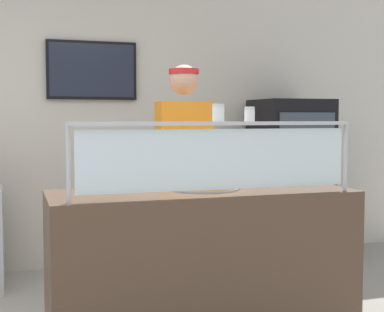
{
  "coord_description": "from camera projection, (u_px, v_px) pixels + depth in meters",
  "views": [
    {
      "loc": [
        -0.17,
        -2.82,
        1.39
      ],
      "look_at": [
        0.86,
        0.37,
        1.16
      ],
      "focal_mm": 52.27,
      "sensor_mm": 36.0,
      "label": 1
    }
  ],
  "objects": [
    {
      "name": "drink_fridge",
      "position": [
        290.0,
        181.0,
        5.37
      ],
      "size": [
        0.66,
        0.64,
        1.56
      ],
      "color": "black",
      "rests_on": "ground"
    },
    {
      "name": "pepper_flake_shaker",
      "position": [
        250.0,
        115.0,
        3.12
      ],
      "size": [
        0.06,
        0.06,
        0.08
      ],
      "color": "white",
      "rests_on": "sneeze_guard"
    },
    {
      "name": "ground_plane",
      "position": [
        172.0,
        309.0,
        4.05
      ],
      "size": [
        12.0,
        12.0,
        0.0
      ],
      "primitive_type": "plane",
      "color": "gray",
      "rests_on": "ground"
    },
    {
      "name": "shop_rear_unit",
      "position": [
        130.0,
        121.0,
        5.31
      ],
      "size": [
        6.22,
        0.13,
        2.7
      ],
      "color": "beige",
      "rests_on": "ground"
    },
    {
      "name": "serving_counter",
      "position": [
        202.0,
        268.0,
        3.39
      ],
      "size": [
        1.82,
        0.67,
        0.95
      ],
      "primitive_type": "cube",
      "color": "#4C3828",
      "rests_on": "ground"
    },
    {
      "name": "parmesan_shaker",
      "position": [
        218.0,
        114.0,
        3.06
      ],
      "size": [
        0.07,
        0.07,
        0.1
      ],
      "color": "white",
      "rests_on": "sneeze_guard"
    },
    {
      "name": "worker_figure",
      "position": [
        185.0,
        171.0,
        3.98
      ],
      "size": [
        0.41,
        0.5,
        1.76
      ],
      "color": "#23232D",
      "rests_on": "ground"
    },
    {
      "name": "pizza_server",
      "position": [
        201.0,
        183.0,
        3.39
      ],
      "size": [
        0.14,
        0.29,
        0.01
      ],
      "primitive_type": "cube",
      "rotation": [
        0.0,
        0.0,
        0.25
      ],
      "color": "#ADAFB7",
      "rests_on": "pizza_tray"
    },
    {
      "name": "pizza_tray",
      "position": [
        204.0,
        186.0,
        3.42
      ],
      "size": [
        0.44,
        0.44,
        0.04
      ],
      "color": "#9EA0A8",
      "rests_on": "serving_counter"
    },
    {
      "name": "sneeze_guard",
      "position": [
        218.0,
        149.0,
        3.08
      ],
      "size": [
        1.65,
        0.06,
        0.42
      ],
      "color": "#B2B5BC",
      "rests_on": "serving_counter"
    }
  ]
}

